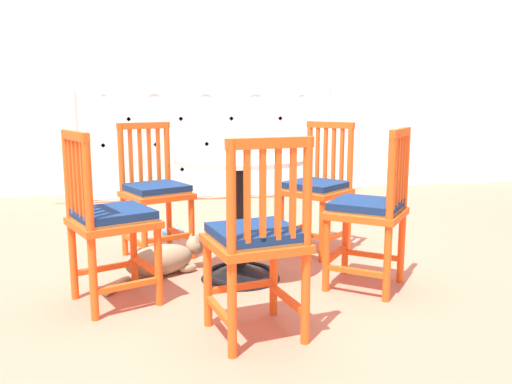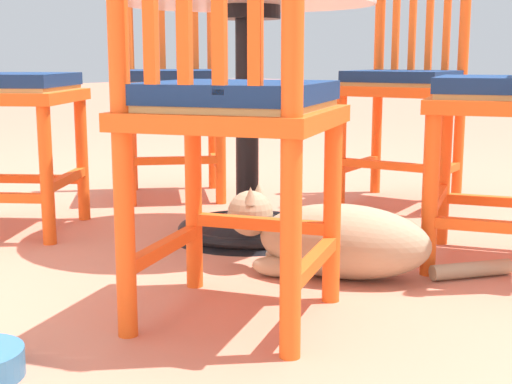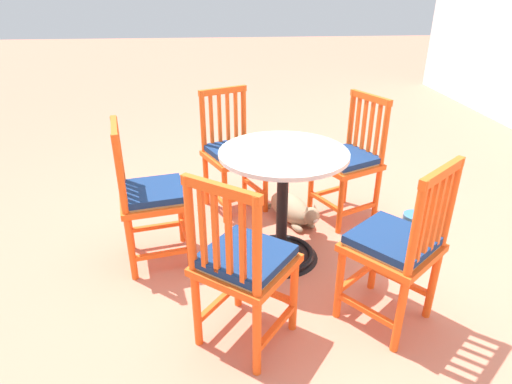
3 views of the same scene
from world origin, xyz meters
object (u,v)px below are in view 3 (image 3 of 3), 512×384
cafe_table (282,218)px  orange_chair_facing_out (150,197)px  orange_chair_near_fence (243,264)px  orange_chair_tucked_in (348,161)px  orange_chair_at_corner (396,247)px  orange_chair_by_planter (233,154)px  tabby_cat (293,210)px  pet_water_bowl (415,217)px

cafe_table → orange_chair_facing_out: bearing=-93.1°
orange_chair_near_fence → orange_chair_tucked_in: bearing=145.3°
cafe_table → orange_chair_facing_out: size_ratio=0.83×
cafe_table → orange_chair_facing_out: orange_chair_facing_out is taller
cafe_table → orange_chair_at_corner: 0.79m
orange_chair_at_corner → orange_chair_tucked_in: (-1.12, 0.07, 0.00)m
orange_chair_by_planter → orange_chair_facing_out: (0.68, -0.53, 0.00)m
orange_chair_by_planter → orange_chair_facing_out: size_ratio=1.00×
cafe_table → orange_chair_tucked_in: bearing=132.5°
orange_chair_by_planter → tabby_cat: 0.62m
orange_chair_tucked_in → orange_chair_near_fence: (1.20, -0.83, 0.00)m
orange_chair_tucked_in → pet_water_bowl: size_ratio=5.36×
orange_chair_at_corner → orange_chair_facing_out: (-0.66, -1.27, 0.00)m
tabby_cat → pet_water_bowl: 0.91m
orange_chair_by_planter → orange_chair_tucked_in: bearing=74.7°
orange_chair_by_planter → orange_chair_facing_out: same height
orange_chair_near_fence → tabby_cat: size_ratio=1.51×
cafe_table → orange_chair_near_fence: 0.77m
orange_chair_facing_out → orange_chair_by_planter: bearing=142.3°
cafe_table → orange_chair_tucked_in: (-0.50, 0.55, 0.16)m
cafe_table → pet_water_bowl: (-0.38, 1.06, -0.26)m
cafe_table → pet_water_bowl: bearing=109.9°
tabby_cat → orange_chair_by_planter: bearing=-123.4°
orange_chair_by_planter → pet_water_bowl: 1.44m
orange_chair_at_corner → orange_chair_near_fence: bearing=-83.8°
orange_chair_by_planter → pet_water_bowl: bearing=75.6°
orange_chair_tucked_in → tabby_cat: (0.06, -0.40, -0.35)m
orange_chair_tucked_in → tabby_cat: 0.53m
orange_chair_by_planter → cafe_table: bearing=20.4°
orange_chair_by_planter → orange_chair_facing_out: 0.86m
orange_chair_tucked_in → pet_water_bowl: bearing=77.0°
tabby_cat → orange_chair_tucked_in: bearing=97.9°
orange_chair_facing_out → orange_chair_near_fence: same height
orange_chair_tucked_in → orange_chair_by_planter: 0.85m
cafe_table → orange_chair_near_fence: bearing=-21.9°
cafe_table → orange_chair_by_planter: size_ratio=0.83×
orange_chair_at_corner → pet_water_bowl: bearing=149.6°
orange_chair_facing_out → pet_water_bowl: bearing=100.4°
orange_chair_at_corner → cafe_table: bearing=-142.3°
orange_chair_facing_out → orange_chair_near_fence: bearing=34.9°
pet_water_bowl → orange_chair_near_fence: bearing=-51.2°
pet_water_bowl → orange_chair_tucked_in: bearing=-103.0°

